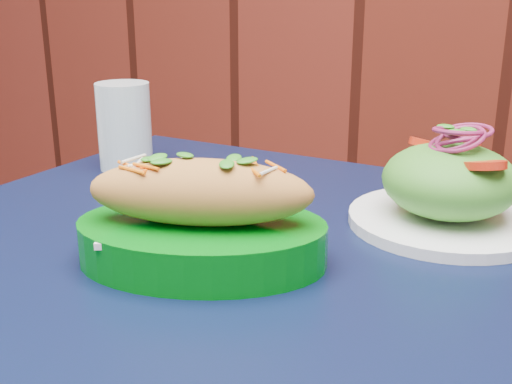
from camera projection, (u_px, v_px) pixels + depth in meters
The scene contains 4 objects.
cafe_table at pixel (237, 356), 0.61m from camera, with size 0.80×0.80×0.75m.
banh_mi_basket at pixel (201, 220), 0.59m from camera, with size 0.27×0.23×0.11m.
salad_plate at pixel (449, 188), 0.68m from camera, with size 0.21×0.21×0.11m.
water_glass at pixel (124, 126), 0.89m from camera, with size 0.07×0.07×0.12m, color silver.
Camera 1 is at (0.62, 1.26, 1.00)m, focal length 45.00 mm.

